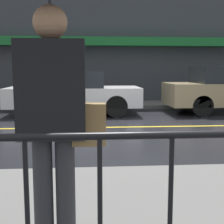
{
  "coord_description": "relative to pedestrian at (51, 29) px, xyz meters",
  "views": [
    {
      "loc": [
        -0.88,
        -7.79,
        1.46
      ],
      "look_at": [
        -0.53,
        -3.16,
        0.83
      ],
      "focal_mm": 50.0,
      "sensor_mm": 36.0,
      "label": 1
    }
  ],
  "objects": [
    {
      "name": "sidewalk_far",
      "position": [
        1.13,
        10.18,
        -1.67
      ],
      "size": [
        28.0,
        1.93,
        0.13
      ],
      "color": "#60605E",
      "rests_on": "ground_plane"
    },
    {
      "name": "sidewalk_near",
      "position": [
        1.13,
        0.45,
        -1.67
      ],
      "size": [
        28.0,
        3.04,
        0.13
      ],
      "color": "#60605E",
      "rests_on": "ground_plane"
    },
    {
      "name": "lane_marking",
      "position": [
        1.13,
        5.59,
        -1.73
      ],
      "size": [
        25.2,
        0.12,
        0.01
      ],
      "color": "gold",
      "rests_on": "ground_plane"
    },
    {
      "name": "car_white",
      "position": [
        -0.27,
        7.97,
        -1.02
      ],
      "size": [
        4.23,
        1.77,
        1.38
      ],
      "color": "silver",
      "rests_on": "ground_plane"
    },
    {
      "name": "building_storefront",
      "position": [
        1.13,
        11.27,
        1.44
      ],
      "size": [
        28.0,
        0.85,
        6.42
      ],
      "color": "#383D42",
      "rests_on": "ground_plane"
    },
    {
      "name": "pedestrian",
      "position": [
        0.0,
        0.0,
        0.0
      ],
      "size": [
        0.94,
        0.94,
        2.16
      ],
      "rotation": [
        0.0,
        0.0,
        3.14
      ],
      "color": "#333338",
      "rests_on": "sidewalk_near"
    },
    {
      "name": "ground_plane",
      "position": [
        1.13,
        5.59,
        -1.74
      ],
      "size": [
        80.0,
        80.0,
        0.0
      ],
      "primitive_type": "plane",
      "color": "black"
    }
  ]
}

